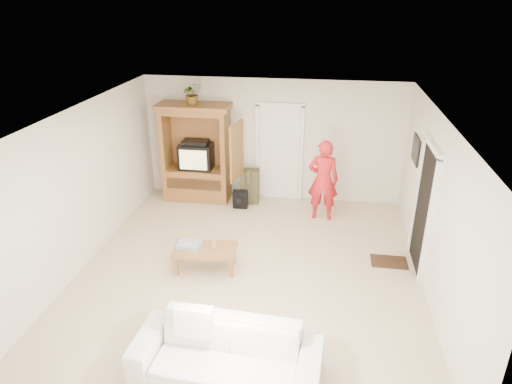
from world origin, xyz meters
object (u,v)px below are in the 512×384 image
sofa (226,354)px  coffee_table (205,251)px  armoire (198,159)px  man (323,180)px

sofa → coffee_table: (-0.83, 2.19, 0.01)m
armoire → sofa: 5.22m
man → coffee_table: (-1.84, -2.15, -0.49)m
coffee_table → sofa: bearing=-75.2°
sofa → coffee_table: sofa is taller
armoire → man: armoire is taller
armoire → coffee_table: size_ratio=1.94×
coffee_table → man: bearing=43.6°
man → coffee_table: 2.87m
coffee_table → armoire: bearing=101.5°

